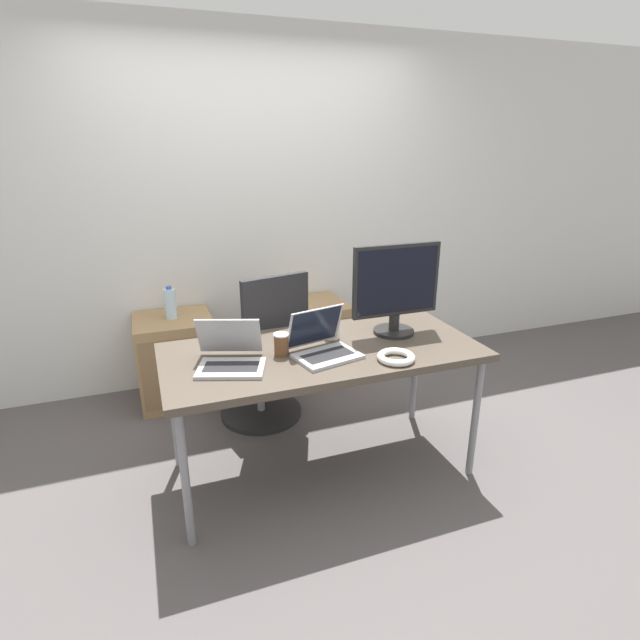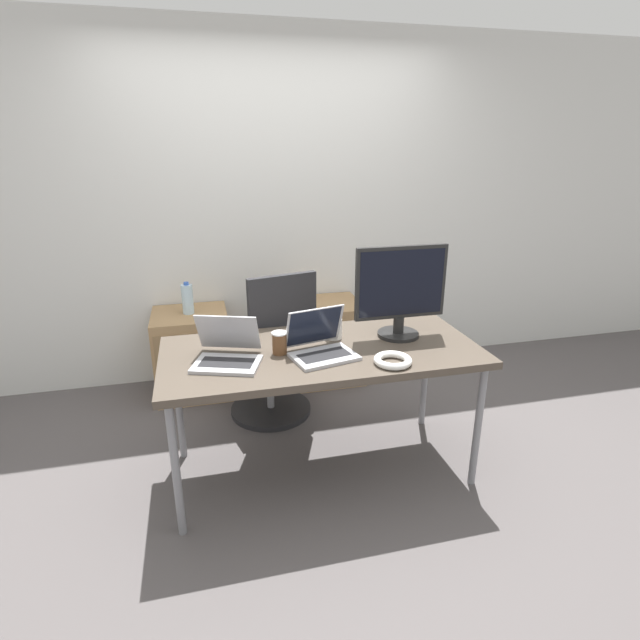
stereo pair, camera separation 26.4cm
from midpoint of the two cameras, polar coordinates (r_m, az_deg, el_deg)
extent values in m
plane|color=#514C4C|center=(3.04, 2.78, -16.68)|extent=(14.00, 14.00, 0.00)
cube|color=silver|center=(3.90, -3.18, 12.28)|extent=(10.00, 0.05, 2.60)
cube|color=#473D33|center=(2.67, 3.04, -3.76)|extent=(1.69, 0.77, 0.04)
cylinder|color=gray|center=(2.48, -13.13, -16.53)|extent=(0.04, 0.04, 0.72)
cylinder|color=gray|center=(2.90, 20.16, -11.47)|extent=(0.04, 0.04, 0.72)
cylinder|color=gray|center=(3.03, -13.48, -9.31)|extent=(0.04, 0.04, 0.72)
cylinder|color=gray|center=(3.39, 14.13, -6.14)|extent=(0.04, 0.04, 0.72)
cylinder|color=#232326|center=(3.59, -3.50, -10.15)|extent=(0.56, 0.56, 0.04)
cylinder|color=gray|center=(3.49, -3.57, -7.16)|extent=(0.05, 0.05, 0.38)
cube|color=#232326|center=(3.41, -3.64, -4.28)|extent=(0.58, 0.58, 0.07)
cube|color=#232326|center=(3.06, -1.78, -0.32)|extent=(0.44, 0.14, 0.60)
cube|color=#99754C|center=(3.81, -12.45, -3.74)|extent=(0.54, 0.50, 0.63)
cube|color=olive|center=(3.59, -12.30, -5.29)|extent=(0.49, 0.01, 0.50)
cube|color=#99754C|center=(3.96, 2.59, -2.38)|extent=(0.54, 0.50, 0.63)
cube|color=olive|center=(3.74, 3.68, -3.78)|extent=(0.49, 0.01, 0.50)
cylinder|color=silver|center=(3.67, -12.93, 2.30)|extent=(0.08, 0.08, 0.21)
cylinder|color=#3359B2|center=(3.64, -13.07, 4.05)|extent=(0.04, 0.04, 0.02)
cube|color=#ADADB2|center=(2.48, -7.61, -5.10)|extent=(0.37, 0.32, 0.02)
cube|color=black|center=(2.48, -7.62, -4.90)|extent=(0.29, 0.20, 0.00)
cube|color=#ADADB2|center=(2.57, -7.60, -1.44)|extent=(0.33, 0.20, 0.21)
cube|color=black|center=(2.57, -7.55, -1.43)|extent=(0.31, 0.18, 0.19)
cube|color=#ADADB2|center=(2.55, 3.46, -4.25)|extent=(0.36, 0.29, 0.02)
cube|color=black|center=(2.54, 3.46, -4.06)|extent=(0.28, 0.18, 0.00)
cube|color=#ADADB2|center=(2.62, 2.24, -0.76)|extent=(0.33, 0.14, 0.22)
cube|color=black|center=(2.61, 2.24, -0.77)|extent=(0.30, 0.13, 0.20)
cylinder|color=black|center=(2.89, 11.51, -1.64)|extent=(0.23, 0.23, 0.02)
cylinder|color=black|center=(2.87, 11.59, -0.59)|extent=(0.06, 0.06, 0.09)
cube|color=black|center=(2.79, 11.93, 4.19)|extent=(0.52, 0.03, 0.40)
cube|color=black|center=(2.78, 12.07, 4.10)|extent=(0.48, 0.00, 0.36)
cylinder|color=white|center=(2.79, 4.33, -1.04)|extent=(0.09, 0.09, 0.11)
cylinder|color=brown|center=(2.58, -1.74, -2.78)|extent=(0.08, 0.08, 0.11)
cylinder|color=white|center=(2.56, -1.75, -1.56)|extent=(0.08, 0.08, 0.01)
torus|color=white|center=(2.53, 11.31, -4.61)|extent=(0.19, 0.19, 0.04)
camera|label=1|loc=(0.13, -87.14, 1.03)|focal=28.00mm
camera|label=2|loc=(0.13, 92.86, -1.03)|focal=28.00mm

